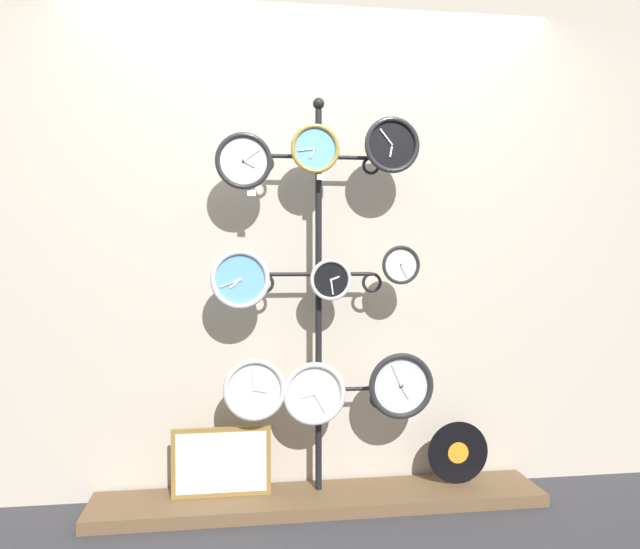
{
  "coord_description": "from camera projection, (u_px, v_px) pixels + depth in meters",
  "views": [
    {
      "loc": [
        -0.44,
        -2.62,
        1.23
      ],
      "look_at": [
        0.0,
        0.36,
        1.13
      ],
      "focal_mm": 35.0,
      "sensor_mm": 36.0,
      "label": 1
    }
  ],
  "objects": [
    {
      "name": "ground_plane",
      "position": [
        332.0,
        538.0,
        2.7
      ],
      "size": [
        12.0,
        12.0,
        0.0
      ],
      "primitive_type": "plane",
      "color": "#333338"
    },
    {
      "name": "shop_wall",
      "position": [
        314.0,
        221.0,
        3.21
      ],
      "size": [
        4.4,
        0.04,
        2.8
      ],
      "color": "#BCB2A3",
      "rests_on": "ground_plane"
    },
    {
      "name": "low_shelf",
      "position": [
        320.0,
        500.0,
        3.04
      ],
      "size": [
        2.2,
        0.36,
        0.06
      ],
      "color": "brown",
      "rests_on": "ground_plane"
    },
    {
      "name": "display_stand",
      "position": [
        319.0,
        379.0,
        3.08
      ],
      "size": [
        0.75,
        0.38,
        1.99
      ],
      "color": "black",
      "rests_on": "ground_plane"
    },
    {
      "name": "clock_top_left",
      "position": [
        244.0,
        161.0,
        2.91
      ],
      "size": [
        0.27,
        0.04,
        0.27
      ],
      "color": "silver"
    },
    {
      "name": "clock_top_center",
      "position": [
        315.0,
        149.0,
        2.96
      ],
      "size": [
        0.24,
        0.04,
        0.24
      ],
      "color": "#60A8DB"
    },
    {
      "name": "clock_top_right",
      "position": [
        392.0,
        145.0,
        2.99
      ],
      "size": [
        0.27,
        0.04,
        0.27
      ],
      "color": "black"
    },
    {
      "name": "clock_middle_left",
      "position": [
        240.0,
        279.0,
        2.91
      ],
      "size": [
        0.28,
        0.04,
        0.28
      ],
      "color": "#60A8DB"
    },
    {
      "name": "clock_middle_center",
      "position": [
        331.0,
        280.0,
        3.0
      ],
      "size": [
        0.2,
        0.04,
        0.2
      ],
      "color": "black"
    },
    {
      "name": "clock_middle_right",
      "position": [
        401.0,
        265.0,
        3.02
      ],
      "size": [
        0.19,
        0.04,
        0.19
      ],
      "color": "silver"
    },
    {
      "name": "clock_bottom_left",
      "position": [
        255.0,
        390.0,
        2.93
      ],
      "size": [
        0.3,
        0.04,
        0.3
      ],
      "color": "silver"
    },
    {
      "name": "clock_bottom_center",
      "position": [
        314.0,
        393.0,
        3.0
      ],
      "size": [
        0.31,
        0.04,
        0.31
      ],
      "color": "silver"
    },
    {
      "name": "clock_bottom_right",
      "position": [
        401.0,
        386.0,
        3.04
      ],
      "size": [
        0.33,
        0.04,
        0.33
      ],
      "color": "silver"
    },
    {
      "name": "vinyl_record",
      "position": [
        458.0,
        453.0,
        3.17
      ],
      "size": [
        0.32,
        0.01,
        0.32
      ],
      "color": "black",
      "rests_on": "low_shelf"
    },
    {
      "name": "picture_frame",
      "position": [
        221.0,
        462.0,
        3.0
      ],
      "size": [
        0.47,
        0.02,
        0.34
      ],
      "color": "olive",
      "rests_on": "low_shelf"
    },
    {
      "name": "price_tag_upper",
      "position": [
        252.0,
        193.0,
        2.91
      ],
      "size": [
        0.04,
        0.0,
        0.03
      ],
      "color": "white"
    },
    {
      "name": "price_tag_mid",
      "position": [
        322.0,
        177.0,
        2.97
      ],
      "size": [
        0.04,
        0.0,
        0.03
      ],
      "color": "white"
    }
  ]
}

